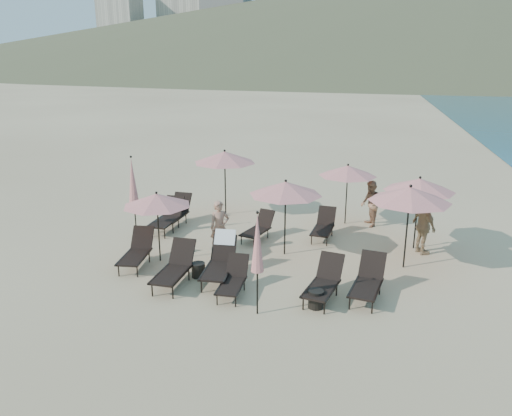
% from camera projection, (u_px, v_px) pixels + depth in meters
% --- Properties ---
extents(ground, '(800.00, 800.00, 0.00)m').
position_uv_depth(ground, '(274.00, 289.00, 12.99)').
color(ground, '#D6BA8C').
rests_on(ground, ground).
extents(volcanic_headland, '(690.00, 690.00, 55.00)m').
position_uv_depth(volcanic_headland, '(503.00, 17.00, 273.26)').
color(volcanic_headland, brown).
rests_on(volcanic_headland, ground).
extents(hotel_skyline, '(109.00, 82.00, 55.00)m').
position_uv_depth(hotel_skyline, '(198.00, 22.00, 278.70)').
color(hotel_skyline, beige).
rests_on(hotel_skyline, ground).
extents(lounger_0, '(0.82, 1.75, 0.97)m').
position_uv_depth(lounger_0, '(137.00, 251.00, 14.37)').
color(lounger_0, black).
rests_on(lounger_0, ground).
extents(lounger_1, '(0.72, 1.79, 1.02)m').
position_uv_depth(lounger_1, '(175.00, 267.00, 13.20)').
color(lounger_1, black).
rests_on(lounger_1, ground).
extents(lounger_2, '(0.79, 1.90, 1.16)m').
position_uv_depth(lounger_2, '(220.00, 259.00, 13.52)').
color(lounger_2, black).
rests_on(lounger_2, ground).
extents(lounger_3, '(0.59, 1.49, 0.85)m').
position_uv_depth(lounger_3, '(233.00, 279.00, 12.67)').
color(lounger_3, black).
rests_on(lounger_3, ground).
extents(lounger_4, '(0.98, 1.78, 0.97)m').
position_uv_depth(lounger_4, '(324.00, 281.00, 12.40)').
color(lounger_4, black).
rests_on(lounger_4, ground).
extents(lounger_5, '(0.94, 1.80, 0.98)m').
position_uv_depth(lounger_5, '(368.00, 280.00, 12.44)').
color(lounger_5, black).
rests_on(lounger_5, ground).
extents(lounger_6, '(0.79, 1.82, 1.03)m').
position_uv_depth(lounger_6, '(175.00, 212.00, 17.84)').
color(lounger_6, black).
rests_on(lounger_6, ground).
extents(lounger_7, '(0.78, 1.84, 1.04)m').
position_uv_depth(lounger_7, '(167.00, 217.00, 17.33)').
color(lounger_7, black).
rests_on(lounger_7, ground).
extents(lounger_8, '(0.98, 1.60, 0.86)m').
position_uv_depth(lounger_8, '(258.00, 227.00, 16.48)').
color(lounger_8, black).
rests_on(lounger_8, ground).
extents(lounger_9, '(0.75, 1.64, 0.91)m').
position_uv_depth(lounger_9, '(324.00, 226.00, 16.59)').
color(lounger_9, black).
rests_on(lounger_9, ground).
extents(umbrella_open_0, '(1.98, 1.98, 2.13)m').
position_uv_depth(umbrella_open_0, '(157.00, 200.00, 14.29)').
color(umbrella_open_0, black).
rests_on(umbrella_open_0, ground).
extents(umbrella_open_1, '(2.19, 2.19, 2.36)m').
position_uv_depth(umbrella_open_1, '(286.00, 188.00, 14.72)').
color(umbrella_open_1, black).
rests_on(umbrella_open_1, ground).
extents(umbrella_open_2, '(2.28, 2.28, 2.46)m').
position_uv_depth(umbrella_open_2, '(410.00, 194.00, 13.74)').
color(umbrella_open_2, black).
rests_on(umbrella_open_2, ground).
extents(umbrella_open_3, '(2.34, 2.34, 2.51)m').
position_uv_depth(umbrella_open_3, '(225.00, 157.00, 18.60)').
color(umbrella_open_3, black).
rests_on(umbrella_open_3, ground).
extents(umbrella_open_4, '(2.06, 2.06, 2.21)m').
position_uv_depth(umbrella_open_4, '(348.00, 171.00, 17.59)').
color(umbrella_open_4, black).
rests_on(umbrella_open_4, ground).
extents(umbrella_open_5, '(2.17, 2.17, 2.34)m').
position_uv_depth(umbrella_open_5, '(420.00, 185.00, 15.21)').
color(umbrella_open_5, black).
rests_on(umbrella_open_5, ground).
extents(umbrella_closed_0, '(0.30, 0.30, 2.54)m').
position_uv_depth(umbrella_closed_0, '(257.00, 244.00, 11.26)').
color(umbrella_closed_0, black).
rests_on(umbrella_closed_0, ground).
extents(umbrella_closed_1, '(0.32, 0.32, 2.75)m').
position_uv_depth(umbrella_closed_1, '(133.00, 181.00, 16.37)').
color(umbrella_closed_1, black).
rests_on(umbrella_closed_1, ground).
extents(side_table_0, '(0.37, 0.37, 0.41)m').
position_uv_depth(side_table_0, '(198.00, 270.00, 13.68)').
color(side_table_0, black).
rests_on(side_table_0, ground).
extents(side_table_1, '(0.38, 0.38, 0.45)m').
position_uv_depth(side_table_1, '(316.00, 299.00, 12.00)').
color(side_table_1, black).
rests_on(side_table_1, ground).
extents(beachgoer_a, '(0.71, 0.63, 1.64)m').
position_uv_depth(beachgoer_a, '(220.00, 227.00, 15.23)').
color(beachgoer_a, '#A8745B').
rests_on(beachgoer_a, ground).
extents(beachgoer_b, '(0.82, 0.94, 1.65)m').
position_uv_depth(beachgoer_b, '(370.00, 204.00, 17.65)').
color(beachgoer_b, '#A87657').
rests_on(beachgoer_b, ground).
extents(beachgoer_c, '(0.89, 1.13, 1.80)m').
position_uv_depth(beachgoer_c, '(424.00, 226.00, 15.12)').
color(beachgoer_c, tan).
rests_on(beachgoer_c, ground).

